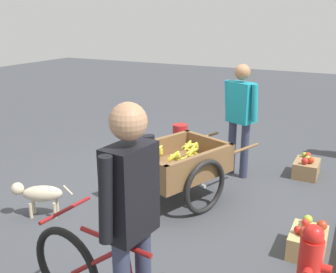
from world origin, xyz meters
The scene contains 9 objects.
ground_plane centered at (0.00, 0.00, 0.00)m, with size 24.00×24.00×0.00m, color #3D3F44.
fruit_cart centered at (0.18, 0.31, 0.44)m, with size 1.81×1.29×0.72m.
vendor_person centered at (-0.90, 0.72, 0.92)m, with size 0.31×0.52×1.55m.
cyclist_person centered at (2.26, 0.99, 1.02)m, with size 0.52×0.24×1.69m.
dog centered at (1.24, -0.88, 0.27)m, with size 0.38×0.61×0.40m.
fire_hydrant centered at (1.31, 1.98, 0.33)m, with size 0.25×0.25×0.67m.
plastic_bucket centered at (-1.99, -0.68, 0.14)m, with size 0.27×0.27×0.28m, color #B21E1E.
apple_crate centered at (0.63, 1.89, 0.12)m, with size 0.44×0.32×0.32m.
mixed_fruit_crate centered at (-1.30, 1.59, 0.13)m, with size 0.44×0.32×0.31m.
Camera 1 is at (4.08, 2.18, 2.16)m, focal length 41.69 mm.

